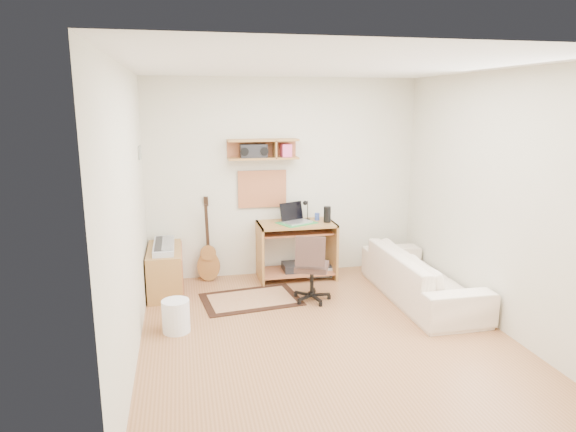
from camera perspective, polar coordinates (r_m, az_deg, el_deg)
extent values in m
cube|color=#A36D44|center=(5.25, 4.09, -13.19)|extent=(3.60, 4.00, 0.01)
cube|color=white|center=(4.74, 4.60, 16.54)|extent=(3.60, 4.00, 0.01)
cube|color=beige|center=(6.75, -0.44, 4.27)|extent=(3.60, 0.01, 2.60)
cube|color=beige|center=(4.66, -17.48, -0.07)|extent=(0.01, 4.00, 2.60)
cube|color=beige|center=(5.60, 22.36, 1.61)|extent=(0.01, 4.00, 2.60)
cube|color=#A6743A|center=(6.52, -2.82, 7.51)|extent=(0.90, 0.25, 0.26)
cube|color=tan|center=(6.69, -2.92, 3.06)|extent=(0.64, 0.03, 0.49)
cube|color=#4C8CBF|center=(6.08, -16.32, 6.85)|extent=(0.02, 0.20, 0.15)
cylinder|color=black|center=(6.63, 4.43, 0.18)|extent=(0.09, 0.09, 0.21)
cylinder|color=#364DA3|center=(6.76, 3.29, -0.06)|extent=(0.07, 0.07, 0.10)
cube|color=black|center=(6.50, -3.89, 7.30)|extent=(0.34, 0.15, 0.17)
cube|color=#C9B387|center=(6.09, -4.17, -9.30)|extent=(1.21, 0.88, 0.01)
cube|color=#A6743A|center=(6.41, -13.63, -5.96)|extent=(0.40, 0.90, 0.55)
cube|color=#B2B5BA|center=(6.32, -13.77, -3.31)|extent=(0.24, 0.77, 0.07)
cylinder|color=white|center=(5.35, -12.47, -10.92)|extent=(0.36, 0.36, 0.34)
cube|color=#A5A8AA|center=(6.93, 3.64, -5.87)|extent=(0.43, 0.36, 0.15)
imported|color=beige|center=(6.19, 14.78, -5.66)|extent=(0.57, 1.95, 0.76)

